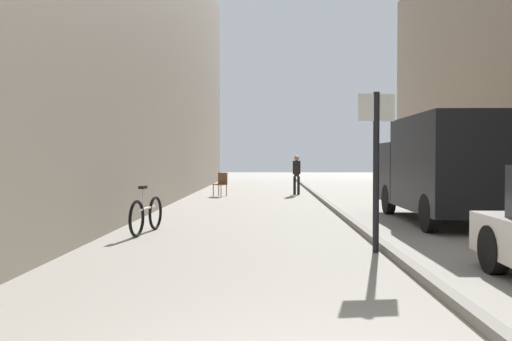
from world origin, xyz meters
The scene contains 8 objects.
ground_plane centered at (0.00, 12.00, 0.00)m, with size 80.00×80.00×0.00m, color gray.
building_facade_left centered at (-4.68, 12.00, 5.65)m, with size 2.17×40.00×11.30m, color gray.
kerb_strip centered at (1.58, 12.00, 0.06)m, with size 0.16×40.00×0.12m, color slate.
pedestrian_main_foreground centered at (0.82, 18.86, 0.94)m, with size 0.32×0.21×1.62m.
delivery_van centered at (3.87, 9.75, 1.33)m, with size 2.07×5.09×2.49m.
street_sign_post centered at (1.39, 5.75, 1.55)m, with size 0.60×0.11×2.60m.
bicycle_leaning centered at (-2.84, 7.79, 0.38)m, with size 0.29×1.76×0.98m.
cafe_chair_near_window centered at (-2.25, 18.03, 0.55)m, with size 0.60×0.60×0.94m.
Camera 1 is at (-0.36, -2.64, 1.54)m, focal length 36.27 mm.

